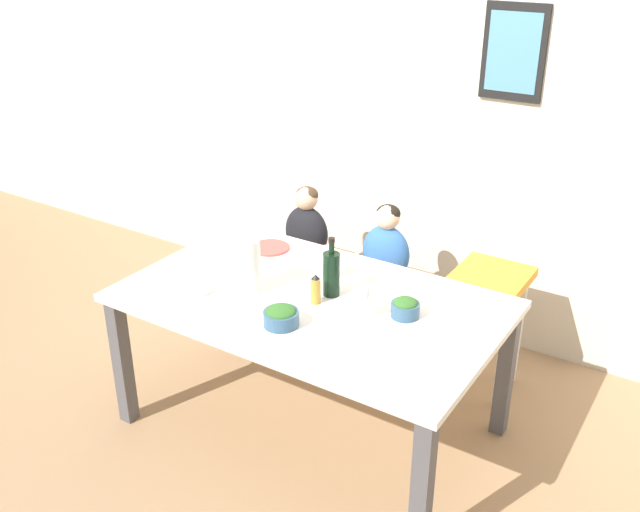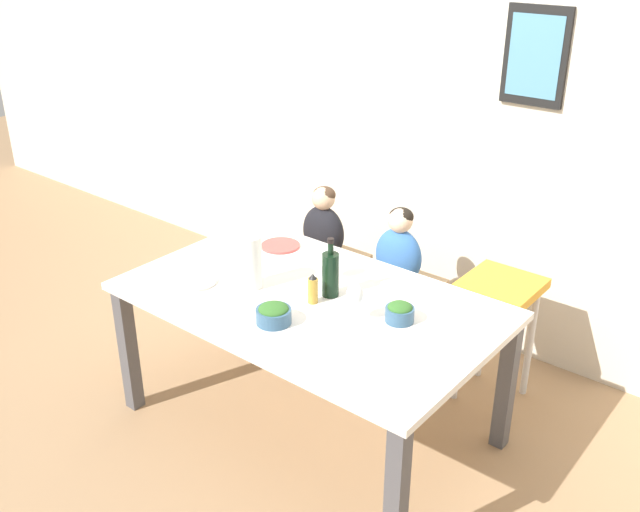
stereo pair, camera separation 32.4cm
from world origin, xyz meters
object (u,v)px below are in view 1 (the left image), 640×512
Objects in this scene: wine_glass_near at (361,293)px; salad_bowl_small at (405,307)px; paper_towel_roll at (249,265)px; person_child_left at (307,225)px; chair_far_left at (307,268)px; chair_right_highchair at (490,297)px; dinner_plate_front_left at (192,288)px; salad_bowl_large at (281,316)px; chair_far_center at (384,290)px; wine_bottle at (331,273)px; dinner_plate_back_left at (270,248)px; wine_glass_far at (326,255)px; person_child_center at (386,245)px.

salad_bowl_small is (0.15, 0.12, -0.08)m from wine_glass_near.
person_child_left is at bearing 106.78° from paper_towel_roll.
chair_far_left is 1.14m from chair_right_highchair.
chair_right_highchair is 3.33× the size of dinner_plate_front_left.
salad_bowl_large is 1.22× the size of salad_bowl_small.
chair_far_center is 0.83m from wine_bottle.
wine_bottle is (0.08, -0.71, 0.43)m from chair_far_center.
paper_towel_roll is at bearing -134.75° from chair_right_highchair.
chair_far_left is 1.03m from wine_bottle.
salad_bowl_small is (0.98, -0.70, 0.36)m from chair_far_left.
chair_far_left is at bearing 98.97° from dinner_plate_back_left.
wine_glass_near is at bearing -44.63° from chair_far_left.
person_child_left is 1.02m from dinner_plate_front_left.
person_child_center is at bearing 87.88° from wine_glass_far.
chair_right_highchair is 1.17m from dinner_plate_back_left.
chair_far_left is 1.84× the size of paper_towel_roll.
wine_glass_near is 0.83m from dinner_plate_front_left.
chair_far_left is 0.52m from chair_far_center.
salad_bowl_large is at bearing -3.92° from dinner_plate_front_left.
dinner_plate_front_left reaches higher than chair_far_center.
wine_bottle is 0.38m from salad_bowl_small.
person_child_left is 2.85× the size of salad_bowl_large.
chair_right_highchair is 1.21m from salad_bowl_large.
salad_bowl_large is (-0.26, -0.23, -0.08)m from wine_glass_near.
person_child_left reaches higher than chair_far_center.
chair_far_left is at bearing -180.00° from chair_right_highchair.
person_child_center is at bearing 96.84° from wine_bottle.
paper_towel_roll reaches higher than person_child_center.
chair_far_center is 2.68× the size of wine_glass_far.
dinner_plate_back_left is (-0.45, -0.45, 0.33)m from chair_far_center.
wine_glass_far is 0.65m from dinner_plate_front_left.
chair_far_left is 1.08× the size of person_child_left.
person_child_left is 0.52m from person_child_center.
wine_glass_near is 1.15× the size of salad_bowl_large.
chair_far_center is 0.74m from wine_glass_far.
dinner_plate_back_left is at bearing 154.71° from wine_bottle.
wine_bottle is 0.25m from wine_glass_near.
wine_glass_far is (0.50, -0.58, 0.45)m from chair_far_left.
salad_bowl_large is at bearing -61.45° from person_child_left.
dinner_plate_front_left is 0.56m from dinner_plate_back_left.
chair_right_highchair is at bearing 53.53° from wine_bottle.
person_child_left is 0.46m from dinner_plate_back_left.
wine_glass_near is at bearing -25.92° from dinner_plate_back_left.
person_child_center is (0.52, 0.00, 0.00)m from person_child_left.
salad_bowl_large is 0.54m from dinner_plate_front_left.
dinner_plate_front_left is at bearing -137.49° from wine_glass_far.
salad_bowl_large is 0.75× the size of dinner_plate_back_left.
dinner_plate_front_left is 1.00× the size of dinner_plate_back_left.
paper_towel_roll is at bearing -65.50° from dinner_plate_back_left.
chair_far_center is at bearing -180.00° from chair_right_highchair.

